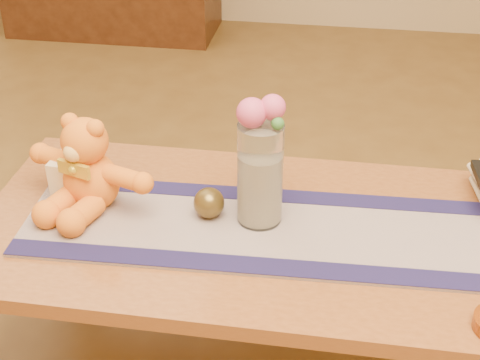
% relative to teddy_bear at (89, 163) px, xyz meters
% --- Properties ---
extents(floor, '(5.50, 5.50, 0.00)m').
position_rel_teddy_bear_xyz_m(floor, '(0.43, -0.03, -0.57)').
color(floor, brown).
rests_on(floor, ground).
extents(coffee_table_top, '(1.40, 0.70, 0.04)m').
position_rel_teddy_bear_xyz_m(coffee_table_top, '(0.43, -0.03, -0.14)').
color(coffee_table_top, brown).
rests_on(coffee_table_top, floor).
extents(table_leg_bl, '(0.07, 0.07, 0.41)m').
position_rel_teddy_bear_xyz_m(table_leg_bl, '(-0.21, 0.26, -0.37)').
color(table_leg_bl, brown).
rests_on(table_leg_bl, floor).
extents(persian_runner, '(1.21, 0.39, 0.01)m').
position_rel_teddy_bear_xyz_m(persian_runner, '(0.46, -0.05, -0.12)').
color(persian_runner, '#1C234F').
rests_on(persian_runner, coffee_table_top).
extents(runner_border_near, '(1.20, 0.11, 0.00)m').
position_rel_teddy_bear_xyz_m(runner_border_near, '(0.46, -0.19, -0.11)').
color(runner_border_near, '#18143E').
rests_on(runner_border_near, persian_runner).
extents(runner_border_far, '(1.20, 0.11, 0.00)m').
position_rel_teddy_bear_xyz_m(runner_border_far, '(0.45, 0.10, -0.11)').
color(runner_border_far, '#18143E').
rests_on(runner_border_far, persian_runner).
extents(teddy_bear, '(0.41, 0.37, 0.23)m').
position_rel_teddy_bear_xyz_m(teddy_bear, '(0.00, 0.00, 0.00)').
color(teddy_bear, orange).
rests_on(teddy_bear, persian_runner).
extents(pillar_candle, '(0.10, 0.10, 0.11)m').
position_rel_teddy_bear_xyz_m(pillar_candle, '(-0.06, 0.02, -0.06)').
color(pillar_candle, beige).
rests_on(pillar_candle, persian_runner).
extents(candle_wick, '(0.00, 0.00, 0.01)m').
position_rel_teddy_bear_xyz_m(candle_wick, '(-0.06, 0.02, -0.00)').
color(candle_wick, black).
rests_on(candle_wick, pillar_candle).
extents(glass_vase, '(0.11, 0.11, 0.26)m').
position_rel_teddy_bear_xyz_m(glass_vase, '(0.43, -0.01, 0.01)').
color(glass_vase, silver).
rests_on(glass_vase, persian_runner).
extents(potpourri_fill, '(0.09, 0.09, 0.18)m').
position_rel_teddy_bear_xyz_m(potpourri_fill, '(0.43, -0.01, -0.02)').
color(potpourri_fill, beige).
rests_on(potpourri_fill, glass_vase).
extents(rose_left, '(0.07, 0.07, 0.07)m').
position_rel_teddy_bear_xyz_m(rose_left, '(0.41, -0.02, 0.18)').
color(rose_left, '#C94773').
rests_on(rose_left, glass_vase).
extents(rose_right, '(0.06, 0.06, 0.06)m').
position_rel_teddy_bear_xyz_m(rose_right, '(0.45, -0.00, 0.19)').
color(rose_right, '#C94773').
rests_on(rose_right, glass_vase).
extents(blue_flower_back, '(0.04, 0.04, 0.04)m').
position_rel_teddy_bear_xyz_m(blue_flower_back, '(0.44, 0.03, 0.17)').
color(blue_flower_back, '#485A9C').
rests_on(blue_flower_back, glass_vase).
extents(blue_flower_side, '(0.04, 0.04, 0.04)m').
position_rel_teddy_bear_xyz_m(blue_flower_side, '(0.40, 0.01, 0.16)').
color(blue_flower_side, '#485A9C').
rests_on(blue_flower_side, glass_vase).
extents(leaf_sprig, '(0.03, 0.03, 0.03)m').
position_rel_teddy_bear_xyz_m(leaf_sprig, '(0.47, -0.03, 0.16)').
color(leaf_sprig, '#33662D').
rests_on(leaf_sprig, glass_vase).
extents(bronze_ball, '(0.08, 0.08, 0.08)m').
position_rel_teddy_bear_xyz_m(bronze_ball, '(0.30, -0.02, -0.08)').
color(bronze_ball, '#53411B').
rests_on(bronze_ball, persian_runner).
extents(book_bottom, '(0.19, 0.24, 0.02)m').
position_rel_teddy_bear_xyz_m(book_bottom, '(0.98, 0.15, -0.11)').
color(book_bottom, beige).
rests_on(book_bottom, coffee_table_top).
extents(book_upper, '(0.20, 0.25, 0.02)m').
position_rel_teddy_bear_xyz_m(book_upper, '(0.97, 0.15, -0.07)').
color(book_upper, beige).
rests_on(book_upper, book_lower).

